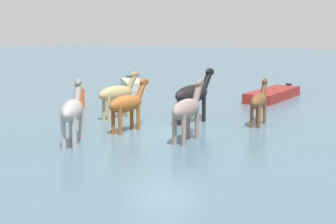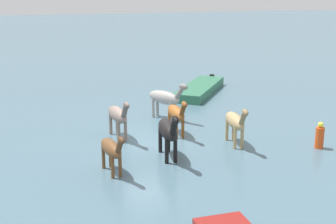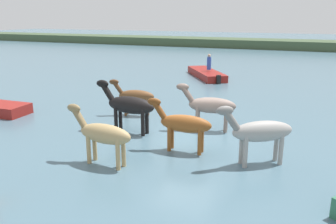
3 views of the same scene
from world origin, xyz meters
name	(u,v)px [view 1 (image 1 of 3)]	position (x,y,z in m)	size (l,w,h in m)	color
ground_plane	(164,133)	(0.00, 0.00, 0.00)	(172.15, 172.15, 0.00)	#476675
horse_chestnut_trailing	(193,94)	(-2.28, -0.15, 1.14)	(2.67, 0.71, 2.08)	black
horse_gray_outer	(127,104)	(0.46, -1.27, 1.01)	(2.36, 0.60, 1.84)	brown
horse_mid_herd	(187,109)	(0.67, 1.35, 1.07)	(2.51, 0.87, 1.93)	gray
horse_dark_mare	(117,93)	(-1.50, -3.31, 1.03)	(2.42, 0.70, 1.88)	tan
horse_pinto_flank	(259,101)	(-3.24, 2.20, 0.94)	(2.21, 0.82, 1.71)	brown
horse_dun_straggler	(73,110)	(3.07, -1.42, 1.10)	(2.36, 1.74, 2.00)	#9E9993
boat_motor_center	(273,96)	(-10.62, -0.09, 0.18)	(5.30, 1.59, 0.75)	maroon
boat_skiff_near	(133,85)	(-10.85, -9.63, 0.16)	(3.64, 3.60, 0.72)	#B7AD93
buoy_channel_marker	(81,97)	(-2.79, -6.57, 0.51)	(0.36, 0.36, 1.14)	#E54C19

